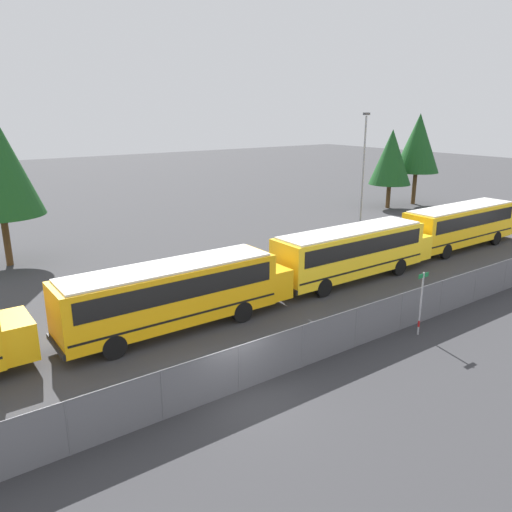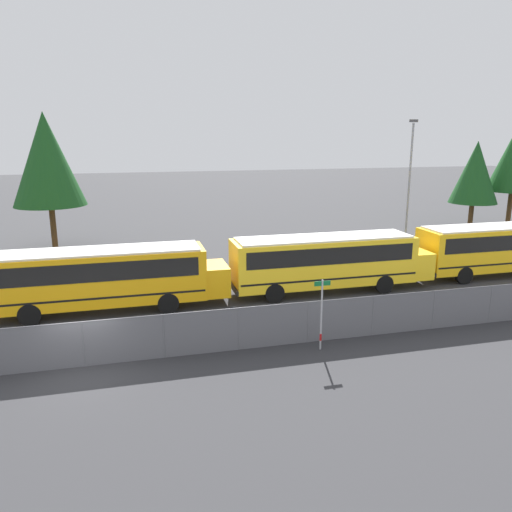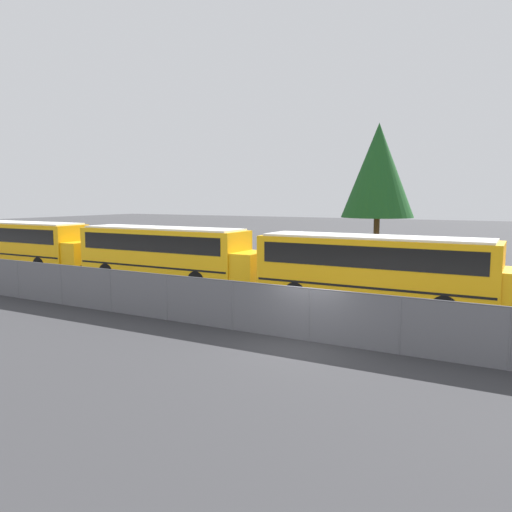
# 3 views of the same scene
# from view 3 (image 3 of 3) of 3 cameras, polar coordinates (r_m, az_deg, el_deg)

# --- Properties ---
(ground_plane) EXTENTS (200.00, 200.00, 0.00)m
(ground_plane) POSITION_cam_3_polar(r_m,az_deg,el_deg) (17.38, 6.04, -9.65)
(ground_plane) COLOR #38383A
(road_strip) EXTENTS (107.28, 12.00, 0.01)m
(road_strip) POSITION_cam_3_polar(r_m,az_deg,el_deg) (12.38, -5.25, -16.53)
(road_strip) COLOR #333335
(road_strip) RESTS_ON ground_plane
(fence) EXTENTS (73.35, 0.07, 1.86)m
(fence) POSITION_cam_3_polar(r_m,az_deg,el_deg) (17.14, 6.08, -6.61)
(fence) COLOR #9EA0A5
(fence) RESTS_ON ground_plane
(school_bus_0) EXTENTS (11.74, 2.59, 3.20)m
(school_bus_0) POSITION_cam_3_polar(r_m,az_deg,el_deg) (38.04, -24.94, 1.60)
(school_bus_0) COLOR orange
(school_bus_0) RESTS_ON ground_plane
(school_bus_1) EXTENTS (11.74, 2.59, 3.20)m
(school_bus_1) POSITION_cam_3_polar(r_m,az_deg,el_deg) (28.88, -10.26, 0.70)
(school_bus_1) COLOR #EDA80F
(school_bus_1) RESTS_ON ground_plane
(school_bus_2) EXTENTS (11.74, 2.59, 3.20)m
(school_bus_2) POSITION_cam_3_polar(r_m,az_deg,el_deg) (22.63, 13.86, -1.03)
(school_bus_2) COLOR orange
(school_bus_2) RESTS_ON ground_plane
(tree_1) EXTENTS (5.38, 5.38, 10.39)m
(tree_1) POSITION_cam_3_polar(r_m,az_deg,el_deg) (38.80, 13.79, 9.45)
(tree_1) COLOR #51381E
(tree_1) RESTS_ON ground_plane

